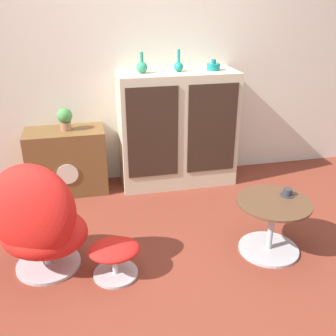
{
  "coord_description": "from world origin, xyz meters",
  "views": [
    {
      "loc": [
        -0.62,
        -2.21,
        1.86
      ],
      "look_at": [
        0.01,
        0.62,
        0.55
      ],
      "focal_mm": 42.0,
      "sensor_mm": 36.0,
      "label": 1
    }
  ],
  "objects_px": {
    "tv_console": "(67,161)",
    "teacup": "(287,193)",
    "sideboard": "(177,129)",
    "egg_chair": "(38,223)",
    "coffee_table": "(272,224)",
    "vase_leftmost": "(142,67)",
    "vase_inner_right": "(213,66)",
    "potted_plant": "(65,118)",
    "vase_inner_left": "(179,66)",
    "ottoman": "(115,254)"
  },
  "relations": [
    {
      "from": "ottoman",
      "to": "coffee_table",
      "type": "distance_m",
      "value": 1.2
    },
    {
      "from": "vase_inner_left",
      "to": "vase_inner_right",
      "type": "relative_size",
      "value": 1.59
    },
    {
      "from": "sideboard",
      "to": "teacup",
      "type": "xyz_separation_m",
      "value": [
        0.55,
        -1.29,
        -0.12
      ]
    },
    {
      "from": "sideboard",
      "to": "vase_leftmost",
      "type": "distance_m",
      "value": 0.73
    },
    {
      "from": "coffee_table",
      "to": "teacup",
      "type": "distance_m",
      "value": 0.26
    },
    {
      "from": "vase_leftmost",
      "to": "egg_chair",
      "type": "bearing_deg",
      "value": -127.32
    },
    {
      "from": "vase_leftmost",
      "to": "vase_inner_left",
      "type": "relative_size",
      "value": 0.93
    },
    {
      "from": "tv_console",
      "to": "vase_leftmost",
      "type": "xyz_separation_m",
      "value": [
        0.77,
        -0.03,
        0.9
      ]
    },
    {
      "from": "sideboard",
      "to": "potted_plant",
      "type": "distance_m",
      "value": 1.11
    },
    {
      "from": "coffee_table",
      "to": "egg_chair",
      "type": "bearing_deg",
      "value": 175.8
    },
    {
      "from": "vase_leftmost",
      "to": "sideboard",
      "type": "bearing_deg",
      "value": -0.64
    },
    {
      "from": "egg_chair",
      "to": "vase_inner_left",
      "type": "xyz_separation_m",
      "value": [
        1.3,
        1.24,
        0.81
      ]
    },
    {
      "from": "teacup",
      "to": "ottoman",
      "type": "bearing_deg",
      "value": -175.74
    },
    {
      "from": "vase_inner_right",
      "to": "coffee_table",
      "type": "bearing_deg",
      "value": -87.73
    },
    {
      "from": "coffee_table",
      "to": "ottoman",
      "type": "bearing_deg",
      "value": -178.35
    },
    {
      "from": "potted_plant",
      "to": "teacup",
      "type": "height_order",
      "value": "potted_plant"
    },
    {
      "from": "vase_inner_right",
      "to": "teacup",
      "type": "relative_size",
      "value": 1.19
    },
    {
      "from": "tv_console",
      "to": "vase_inner_right",
      "type": "height_order",
      "value": "vase_inner_right"
    },
    {
      "from": "sideboard",
      "to": "potted_plant",
      "type": "relative_size",
      "value": 5.39
    },
    {
      "from": "vase_inner_left",
      "to": "sideboard",
      "type": "bearing_deg",
      "value": -144.97
    },
    {
      "from": "potted_plant",
      "to": "teacup",
      "type": "xyz_separation_m",
      "value": [
        1.64,
        -1.32,
        -0.31
      ]
    },
    {
      "from": "vase_inner_left",
      "to": "potted_plant",
      "type": "xyz_separation_m",
      "value": [
        -1.1,
        0.03,
        -0.45
      ]
    },
    {
      "from": "egg_chair",
      "to": "vase_leftmost",
      "type": "relative_size",
      "value": 4.55
    },
    {
      "from": "tv_console",
      "to": "vase_inner_right",
      "type": "bearing_deg",
      "value": -0.99
    },
    {
      "from": "vase_inner_left",
      "to": "teacup",
      "type": "relative_size",
      "value": 1.89
    },
    {
      "from": "potted_plant",
      "to": "tv_console",
      "type": "bearing_deg",
      "value": -178.97
    },
    {
      "from": "sideboard",
      "to": "egg_chair",
      "type": "height_order",
      "value": "sideboard"
    },
    {
      "from": "ottoman",
      "to": "potted_plant",
      "type": "height_order",
      "value": "potted_plant"
    },
    {
      "from": "vase_inner_right",
      "to": "sideboard",
      "type": "bearing_deg",
      "value": -179.37
    },
    {
      "from": "vase_leftmost",
      "to": "vase_inner_right",
      "type": "height_order",
      "value": "vase_leftmost"
    },
    {
      "from": "coffee_table",
      "to": "vase_inner_left",
      "type": "distance_m",
      "value": 1.72
    },
    {
      "from": "coffee_table",
      "to": "teacup",
      "type": "relative_size",
      "value": 5.07
    },
    {
      "from": "ottoman",
      "to": "vase_leftmost",
      "type": "distance_m",
      "value": 1.8
    },
    {
      "from": "egg_chair",
      "to": "sideboard",
      "type": "bearing_deg",
      "value": 43.73
    },
    {
      "from": "sideboard",
      "to": "teacup",
      "type": "relative_size",
      "value": 10.63
    },
    {
      "from": "sideboard",
      "to": "tv_console",
      "type": "distance_m",
      "value": 1.15
    },
    {
      "from": "tv_console",
      "to": "egg_chair",
      "type": "xyz_separation_m",
      "value": [
        -0.17,
        -1.26,
        0.08
      ]
    },
    {
      "from": "ottoman",
      "to": "vase_inner_right",
      "type": "bearing_deg",
      "value": 50.63
    },
    {
      "from": "coffee_table",
      "to": "vase_inner_right",
      "type": "xyz_separation_m",
      "value": [
        -0.05,
        1.36,
        0.95
      ]
    },
    {
      "from": "vase_leftmost",
      "to": "potted_plant",
      "type": "relative_size",
      "value": 0.89
    },
    {
      "from": "sideboard",
      "to": "egg_chair",
      "type": "distance_m",
      "value": 1.8
    },
    {
      "from": "coffee_table",
      "to": "teacup",
      "type": "bearing_deg",
      "value": 25.23
    },
    {
      "from": "tv_console",
      "to": "teacup",
      "type": "bearing_deg",
      "value": -38.52
    },
    {
      "from": "sideboard",
      "to": "ottoman",
      "type": "distance_m",
      "value": 1.65
    },
    {
      "from": "egg_chair",
      "to": "tv_console",
      "type": "bearing_deg",
      "value": 82.16
    },
    {
      "from": "vase_inner_left",
      "to": "egg_chair",
      "type": "bearing_deg",
      "value": -136.3
    },
    {
      "from": "vase_inner_left",
      "to": "potted_plant",
      "type": "height_order",
      "value": "vase_inner_left"
    },
    {
      "from": "sideboard",
      "to": "coffee_table",
      "type": "height_order",
      "value": "sideboard"
    },
    {
      "from": "vase_inner_right",
      "to": "teacup",
      "type": "bearing_deg",
      "value": -81.57
    },
    {
      "from": "vase_inner_left",
      "to": "teacup",
      "type": "bearing_deg",
      "value": -67.38
    }
  ]
}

